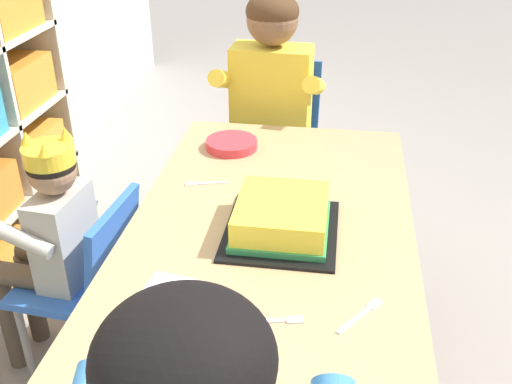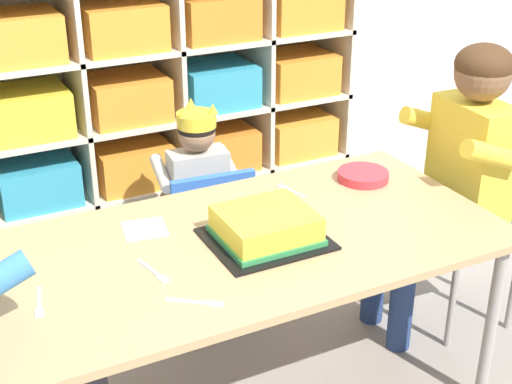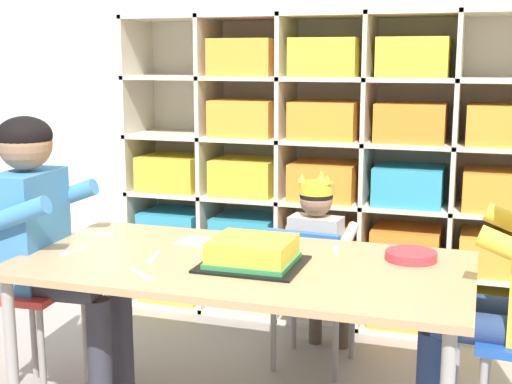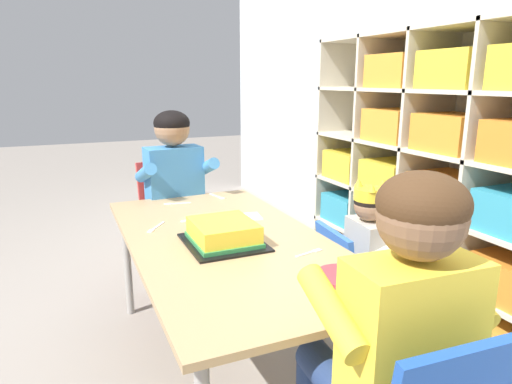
{
  "view_description": "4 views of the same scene",
  "coord_description": "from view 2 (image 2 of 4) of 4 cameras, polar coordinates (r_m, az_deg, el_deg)",
  "views": [
    {
      "loc": [
        -1.22,
        -0.16,
        1.44
      ],
      "look_at": [
        0.01,
        0.03,
        0.74
      ],
      "focal_mm": 41.38,
      "sensor_mm": 36.0,
      "label": 1
    },
    {
      "loc": [
        -0.8,
        -1.65,
        1.63
      ],
      "look_at": [
        0.1,
        0.13,
        0.68
      ],
      "focal_mm": 51.71,
      "sensor_mm": 36.0,
      "label": 2
    },
    {
      "loc": [
        0.74,
        -2.11,
        1.27
      ],
      "look_at": [
        0.01,
        0.12,
        0.82
      ],
      "focal_mm": 49.31,
      "sensor_mm": 36.0,
      "label": 3
    },
    {
      "loc": [
        1.61,
        -0.57,
        1.22
      ],
      "look_at": [
        0.05,
        0.11,
        0.8
      ],
      "focal_mm": 31.67,
      "sensor_mm": 36.0,
      "label": 4
    }
  ],
  "objects": [
    {
      "name": "birthday_cake_on_tray",
      "position": [
        2.07,
        0.77,
        -2.82
      ],
      "size": [
        0.32,
        0.29,
        0.09
      ],
      "color": "black",
      "rests_on": "activity_table"
    },
    {
      "name": "classroom_chair_blue",
      "position": [
        2.69,
        -3.93,
        -2.7
      ],
      "size": [
        0.35,
        0.35,
        0.61
      ],
      "rotation": [
        0.0,
        0.0,
        3.05
      ],
      "color": "blue",
      "rests_on": "ground"
    },
    {
      "name": "guest_at_table_side",
      "position": [
        2.61,
        15.3,
        2.39
      ],
      "size": [
        0.44,
        0.42,
        1.04
      ],
      "rotation": [
        0.0,
        0.0,
        -1.63
      ],
      "color": "yellow",
      "rests_on": "ground"
    },
    {
      "name": "fork_beside_plate_stack",
      "position": [
        1.83,
        -4.46,
        -8.51
      ],
      "size": [
        0.13,
        0.1,
        0.0
      ],
      "rotation": [
        0.0,
        0.0,
        2.5
      ],
      "color": "white",
      "rests_on": "activity_table"
    },
    {
      "name": "fork_by_napkin",
      "position": [
        1.89,
        -16.43,
        -8.29
      ],
      "size": [
        0.04,
        0.14,
        0.0
      ],
      "rotation": [
        0.0,
        0.0,
        1.37
      ],
      "color": "white",
      "rests_on": "activity_table"
    },
    {
      "name": "paper_plate_stack",
      "position": [
        2.48,
        8.28,
        1.26
      ],
      "size": [
        0.17,
        0.17,
        0.03
      ],
      "primitive_type": "cylinder",
      "color": "#DB333D",
      "rests_on": "activity_table"
    },
    {
      "name": "activity_table",
      "position": [
        2.12,
        -0.84,
        -4.8
      ],
      "size": [
        1.49,
        0.75,
        0.61
      ],
      "color": "tan",
      "rests_on": "ground"
    },
    {
      "name": "child_with_crown",
      "position": [
        2.72,
        -4.73,
        0.92
      ],
      "size": [
        0.31,
        0.31,
        0.81
      ],
      "rotation": [
        0.0,
        0.0,
        3.05
      ],
      "color": "#B2ADA3",
      "rests_on": "ground"
    },
    {
      "name": "fork_near_child_seat",
      "position": [
        2.39,
        2.59,
        0.17
      ],
      "size": [
        0.04,
        0.12,
        0.0
      ],
      "rotation": [
        0.0,
        0.0,
        4.94
      ],
      "color": "white",
      "rests_on": "activity_table"
    },
    {
      "name": "classroom_chair_guest_side",
      "position": [
        2.76,
        16.86,
        -0.85
      ],
      "size": [
        0.38,
        0.39,
        0.75
      ],
      "rotation": [
        0.0,
        0.0,
        -1.63
      ],
      "color": "#1E4CA8",
      "rests_on": "ground"
    },
    {
      "name": "fork_near_cake_tray",
      "position": [
        2.1,
        -19.14,
        -5.15
      ],
      "size": [
        0.14,
        0.05,
        0.0
      ],
      "rotation": [
        0.0,
        0.0,
        3.37
      ],
      "color": "white",
      "rests_on": "activity_table"
    },
    {
      "name": "fork_at_table_front_edge",
      "position": [
        1.96,
        -7.87,
        -6.17
      ],
      "size": [
        0.04,
        0.14,
        0.0
      ],
      "rotation": [
        0.0,
        0.0,
        1.78
      ],
      "color": "white",
      "rests_on": "activity_table"
    },
    {
      "name": "storage_cubby_shelf",
      "position": [
        3.09,
        -9.49,
        7.58
      ],
      "size": [
        2.0,
        0.35,
        1.47
      ],
      "color": "beige",
      "rests_on": "ground"
    },
    {
      "name": "paper_napkin_square",
      "position": [
        2.17,
        -8.61,
        -2.84
      ],
      "size": [
        0.14,
        0.14,
        0.0
      ],
      "primitive_type": "cube",
      "rotation": [
        0.0,
        0.0,
        -0.17
      ],
      "color": "white",
      "rests_on": "activity_table"
    }
  ]
}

